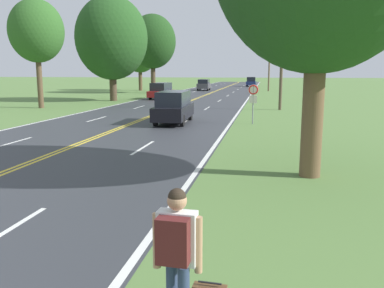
{
  "coord_description": "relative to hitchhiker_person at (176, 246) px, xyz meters",
  "views": [
    {
      "loc": [
        7.81,
        1.01,
        3.06
      ],
      "look_at": [
        5.73,
        12.32,
        0.99
      ],
      "focal_mm": 38.0,
      "sensor_mm": 36.0,
      "label": 1
    }
  ],
  "objects": [
    {
      "name": "hitchhiker_person",
      "position": [
        0.0,
        0.0,
        0.0
      ],
      "size": [
        0.6,
        0.44,
        1.75
      ],
      "rotation": [
        0.0,
        0.0,
        1.51
      ],
      "color": "navy",
      "rests_on": "ground"
    },
    {
      "name": "traffic_sign",
      "position": [
        0.19,
        19.57,
        0.65
      ],
      "size": [
        0.6,
        0.1,
        2.3
      ],
      "color": "gray",
      "rests_on": "ground"
    },
    {
      "name": "utility_pole_midground",
      "position": [
        2.03,
        28.95,
        3.75
      ],
      "size": [
        1.8,
        0.24,
        9.34
      ],
      "color": "brown",
      "rests_on": "ground"
    },
    {
      "name": "utility_pole_far",
      "position": [
        1.18,
        60.26,
        3.62
      ],
      "size": [
        1.8,
        0.24,
        9.07
      ],
      "color": "brown",
      "rests_on": "ground"
    },
    {
      "name": "tree_left_verge",
      "position": [
        -14.84,
        36.25,
        5.3
      ],
      "size": [
        7.36,
        7.36,
        10.62
      ],
      "color": "#473828",
      "rests_on": "ground"
    },
    {
      "name": "tree_behind_sign",
      "position": [
        -14.93,
        51.88,
        6.03
      ],
      "size": [
        6.47,
        6.47,
        10.85
      ],
      "color": "#473828",
      "rests_on": "ground"
    },
    {
      "name": "tree_mid_treeline",
      "position": [
        -17.72,
        27.09,
        5.19
      ],
      "size": [
        4.44,
        4.44,
        8.85
      ],
      "color": "brown",
      "rests_on": "ground"
    },
    {
      "name": "tree_right_cluster",
      "position": [
        -18.99,
        58.76,
        5.05
      ],
      "size": [
        5.77,
        5.77,
        9.46
      ],
      "color": "brown",
      "rests_on": "ground"
    },
    {
      "name": "car_black_van_mid_near",
      "position": [
        -4.45,
        19.25,
        -0.09
      ],
      "size": [
        1.92,
        4.94,
        1.89
      ],
      "rotation": [
        0.0,
        0.0,
        -1.53
      ],
      "color": "black",
      "rests_on": "ground"
    },
    {
      "name": "car_red_van_mid_far",
      "position": [
        -10.62,
        39.82,
        -0.15
      ],
      "size": [
        1.98,
        4.82,
        1.79
      ],
      "rotation": [
        0.0,
        0.0,
        1.54
      ],
      "color": "black",
      "rests_on": "ground"
    },
    {
      "name": "car_dark_grey_van_receding",
      "position": [
        -9.08,
        60.99,
        -0.14
      ],
      "size": [
        1.94,
        4.41,
        1.76
      ],
      "rotation": [
        0.0,
        0.0,
        1.6
      ],
      "color": "black",
      "rests_on": "ground"
    },
    {
      "name": "car_dark_blue_suv_distant",
      "position": [
        -2.2,
        79.28,
        -0.08
      ],
      "size": [
        1.92,
        4.16,
        1.9
      ],
      "rotation": [
        0.0,
        0.0,
        -1.58
      ],
      "color": "black",
      "rests_on": "ground"
    }
  ]
}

